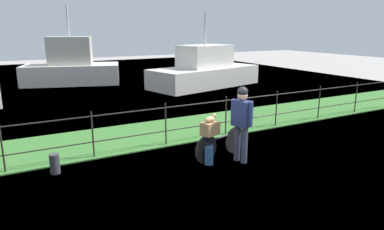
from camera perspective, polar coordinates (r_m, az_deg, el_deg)
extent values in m
plane|color=#9E9993|center=(6.88, 3.99, -10.68)|extent=(60.00, 60.00, 0.00)
cube|color=#38702D|center=(9.74, -6.89, -3.08)|extent=(27.00, 2.40, 0.03)
plane|color=#60849E|center=(17.29, -16.88, 3.95)|extent=(30.00, 30.00, 0.00)
cylinder|color=#28231E|center=(7.96, -28.78, -4.78)|extent=(0.04, 0.04, 1.09)
cylinder|color=#28231E|center=(8.11, -16.03, -3.19)|extent=(0.04, 0.04, 1.09)
cylinder|color=#28231E|center=(8.64, -4.34, -1.60)|extent=(0.04, 0.04, 1.09)
cylinder|color=#28231E|center=(9.50, 5.60, -0.19)|extent=(0.04, 0.04, 1.09)
cylinder|color=#28231E|center=(10.59, 13.70, 0.97)|extent=(0.04, 0.04, 1.09)
cylinder|color=#28231E|center=(11.85, 20.19, 1.89)|extent=(0.04, 0.04, 1.09)
cylinder|color=#28231E|center=(13.24, 25.38, 2.60)|extent=(0.04, 0.04, 1.09)
cylinder|color=#28231E|center=(8.69, -4.32, -2.64)|extent=(18.00, 0.03, 0.03)
cylinder|color=#28231E|center=(8.54, -4.40, 1.21)|extent=(18.00, 0.03, 0.03)
cylinder|color=black|center=(8.26, 7.02, -4.10)|extent=(0.62, 0.20, 0.63)
cylinder|color=black|center=(7.57, 2.30, -5.70)|extent=(0.62, 0.20, 0.63)
cylinder|color=#2D2D33|center=(7.85, 4.79, -3.68)|extent=(0.74, 0.24, 0.04)
cube|color=black|center=(7.58, 2.96, -3.96)|extent=(0.22, 0.14, 0.06)
cube|color=slate|center=(7.56, 2.97, -3.30)|extent=(0.39, 0.25, 0.02)
cube|color=#A87F51|center=(7.51, 2.98, -2.23)|extent=(0.42, 0.36, 0.28)
ellipsoid|color=tan|center=(7.46, 3.00, -0.72)|extent=(0.31, 0.21, 0.13)
sphere|color=tan|center=(7.53, 3.64, -0.13)|extent=(0.11, 0.11, 0.11)
cylinder|color=#383D51|center=(7.77, 7.45, -4.55)|extent=(0.14, 0.14, 0.82)
cylinder|color=#383D51|center=(7.65, 8.61, -4.88)|extent=(0.14, 0.14, 0.82)
cube|color=navy|center=(7.52, 8.20, 0.27)|extent=(0.35, 0.45, 0.56)
cylinder|color=navy|center=(7.65, 6.92, 0.76)|extent=(0.10, 0.10, 0.50)
cylinder|color=navy|center=(7.38, 9.54, 0.18)|extent=(0.10, 0.10, 0.50)
sphere|color=tan|center=(7.44, 8.31, 3.19)|extent=(0.22, 0.22, 0.22)
sphere|color=black|center=(7.42, 8.33, 3.77)|extent=(0.23, 0.23, 0.23)
cube|color=#28517A|center=(7.61, 2.78, -6.52)|extent=(0.29, 0.33, 0.40)
cylinder|color=#38383D|center=(7.62, -21.66, -7.48)|extent=(0.20, 0.20, 0.41)
cube|color=silver|center=(17.66, 2.09, 6.32)|extent=(6.17, 3.63, 0.96)
cube|color=silver|center=(17.55, 2.12, 9.65)|extent=(2.86, 2.18, 1.10)
cylinder|color=#B2B2B2|center=(17.50, 2.16, 14.06)|extent=(0.10, 0.10, 1.60)
cube|color=silver|center=(19.48, -19.13, 6.39)|extent=(5.25, 3.53, 1.02)
cube|color=#B7B2A8|center=(19.37, -19.43, 9.97)|extent=(2.48, 2.11, 1.42)
cylinder|color=#B2B2B2|center=(19.34, -19.80, 14.43)|extent=(0.10, 0.10, 1.60)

